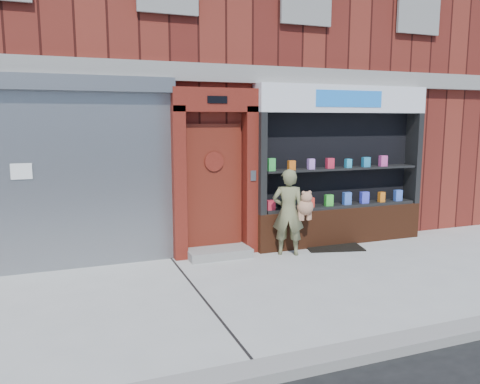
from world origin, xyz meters
TOP-DOWN VIEW (x-y plane):
  - ground at (0.00, 0.00)m, footprint 80.00×80.00m
  - curb at (0.00, -2.15)m, footprint 60.00×0.30m
  - building at (-0.00, 5.99)m, footprint 12.00×8.16m
  - shutter_bay at (-3.00, 1.93)m, footprint 3.10×0.30m
  - red_door_bay at (-0.75, 1.86)m, footprint 1.52×0.58m
  - pharmacy_bay at (1.75, 1.81)m, footprint 3.50×0.41m
  - woman at (0.48, 1.41)m, footprint 0.77×0.58m
  - doormat at (1.46, 1.55)m, footprint 1.18×0.95m

SIDE VIEW (x-z plane):
  - ground at x=0.00m, z-range 0.00..0.00m
  - doormat at x=1.46m, z-range 0.00..0.03m
  - curb at x=0.00m, z-range 0.00..0.12m
  - woman at x=0.48m, z-range 0.01..1.54m
  - pharmacy_bay at x=1.75m, z-range -0.13..2.87m
  - red_door_bay at x=-0.75m, z-range 0.01..2.91m
  - shutter_bay at x=-3.00m, z-range 0.20..3.24m
  - building at x=0.00m, z-range 0.00..8.00m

